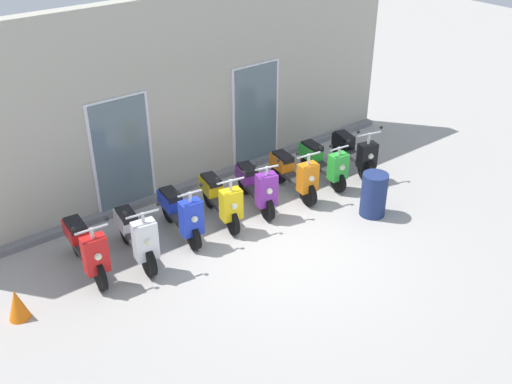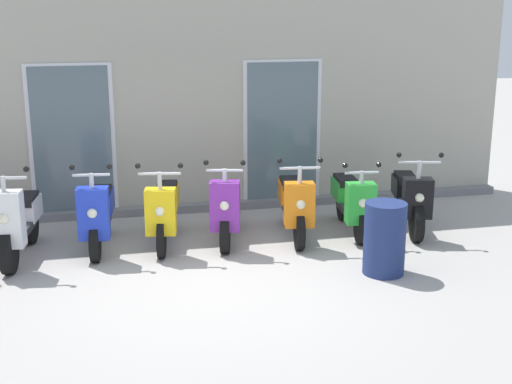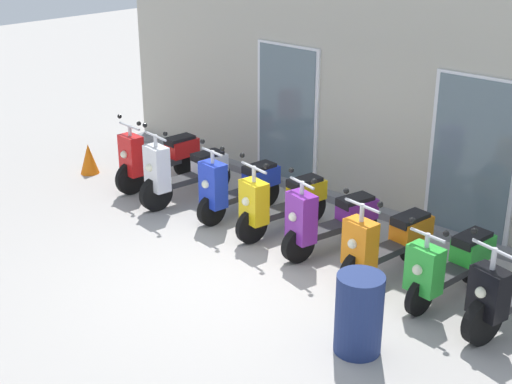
{
  "view_description": "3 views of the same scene",
  "coord_description": "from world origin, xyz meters",
  "px_view_note": "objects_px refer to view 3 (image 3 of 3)",
  "views": [
    {
      "loc": [
        -5.8,
        -6.62,
        6.15
      ],
      "look_at": [
        -0.02,
        0.81,
        0.74
      ],
      "focal_mm": 41.85,
      "sensor_mm": 36.0,
      "label": 1
    },
    {
      "loc": [
        -1.18,
        -7.49,
        3.1
      ],
      "look_at": [
        0.7,
        0.8,
        0.81
      ],
      "focal_mm": 48.87,
      "sensor_mm": 36.0,
      "label": 2
    },
    {
      "loc": [
        5.5,
        -5.59,
        4.33
      ],
      "look_at": [
        -0.44,
        0.91,
        0.76
      ],
      "focal_mm": 50.4,
      "sensor_mm": 36.0,
      "label": 3
    }
  ],
  "objects_px": {
    "scooter_purple": "(329,220)",
    "scooter_green": "(450,263)",
    "scooter_red": "(158,157)",
    "traffic_cone": "(89,159)",
    "trash_bin": "(359,314)",
    "scooter_blue": "(237,186)",
    "scooter_yellow": "(281,201)",
    "scooter_white": "(184,172)",
    "scooter_orange": "(387,242)"
  },
  "relations": [
    {
      "from": "scooter_purple",
      "to": "scooter_green",
      "type": "bearing_deg",
      "value": -1.27
    },
    {
      "from": "scooter_red",
      "to": "scooter_purple",
      "type": "xyz_separation_m",
      "value": [
        3.51,
        -0.05,
        -0.04
      ]
    },
    {
      "from": "traffic_cone",
      "to": "trash_bin",
      "type": "xyz_separation_m",
      "value": [
        6.42,
        -1.24,
        0.18
      ]
    },
    {
      "from": "traffic_cone",
      "to": "trash_bin",
      "type": "relative_size",
      "value": 0.6
    },
    {
      "from": "scooter_blue",
      "to": "traffic_cone",
      "type": "relative_size",
      "value": 2.9
    },
    {
      "from": "scooter_red",
      "to": "traffic_cone",
      "type": "xyz_separation_m",
      "value": [
        -1.32,
        -0.42,
        -0.24
      ]
    },
    {
      "from": "scooter_blue",
      "to": "trash_bin",
      "type": "bearing_deg",
      "value": -26.52
    },
    {
      "from": "scooter_purple",
      "to": "scooter_yellow",
      "type": "bearing_deg",
      "value": 178.98
    },
    {
      "from": "traffic_cone",
      "to": "trash_bin",
      "type": "bearing_deg",
      "value": -10.9
    },
    {
      "from": "scooter_white",
      "to": "scooter_yellow",
      "type": "distance_m",
      "value": 1.85
    },
    {
      "from": "scooter_purple",
      "to": "scooter_green",
      "type": "xyz_separation_m",
      "value": [
        1.76,
        -0.04,
        0.0
      ]
    },
    {
      "from": "scooter_yellow",
      "to": "scooter_orange",
      "type": "distance_m",
      "value": 1.76
    },
    {
      "from": "scooter_yellow",
      "to": "scooter_orange",
      "type": "bearing_deg",
      "value": -2.48
    },
    {
      "from": "scooter_red",
      "to": "scooter_orange",
      "type": "bearing_deg",
      "value": -1.4
    },
    {
      "from": "scooter_white",
      "to": "scooter_yellow",
      "type": "xyz_separation_m",
      "value": [
        1.84,
        0.15,
        -0.0
      ]
    },
    {
      "from": "trash_bin",
      "to": "scooter_orange",
      "type": "bearing_deg",
      "value": 113.43
    },
    {
      "from": "scooter_white",
      "to": "scooter_orange",
      "type": "height_order",
      "value": "scooter_white"
    },
    {
      "from": "scooter_blue",
      "to": "scooter_yellow",
      "type": "xyz_separation_m",
      "value": [
        0.86,
        -0.02,
        0.0
      ]
    },
    {
      "from": "scooter_purple",
      "to": "scooter_orange",
      "type": "relative_size",
      "value": 0.97
    },
    {
      "from": "traffic_cone",
      "to": "scooter_white",
      "type": "bearing_deg",
      "value": 6.48
    },
    {
      "from": "scooter_white",
      "to": "traffic_cone",
      "type": "distance_m",
      "value": 2.17
    },
    {
      "from": "scooter_red",
      "to": "scooter_purple",
      "type": "distance_m",
      "value": 3.51
    },
    {
      "from": "scooter_purple",
      "to": "scooter_orange",
      "type": "xyz_separation_m",
      "value": [
        0.92,
        -0.06,
        0.0
      ]
    },
    {
      "from": "scooter_orange",
      "to": "scooter_green",
      "type": "relative_size",
      "value": 1.04
    },
    {
      "from": "scooter_red",
      "to": "scooter_blue",
      "type": "xyz_separation_m",
      "value": [
        1.81,
        -0.01,
        -0.02
      ]
    },
    {
      "from": "scooter_purple",
      "to": "traffic_cone",
      "type": "bearing_deg",
      "value": -175.56
    },
    {
      "from": "scooter_yellow",
      "to": "traffic_cone",
      "type": "xyz_separation_m",
      "value": [
        -3.98,
        -0.39,
        -0.22
      ]
    },
    {
      "from": "scooter_white",
      "to": "scooter_purple",
      "type": "relative_size",
      "value": 1.07
    },
    {
      "from": "scooter_purple",
      "to": "scooter_orange",
      "type": "bearing_deg",
      "value": -3.8
    },
    {
      "from": "scooter_yellow",
      "to": "scooter_green",
      "type": "xyz_separation_m",
      "value": [
        2.6,
        -0.05,
        -0.02
      ]
    },
    {
      "from": "scooter_white",
      "to": "scooter_blue",
      "type": "distance_m",
      "value": 1.0
    },
    {
      "from": "scooter_red",
      "to": "scooter_green",
      "type": "height_order",
      "value": "scooter_red"
    },
    {
      "from": "scooter_white",
      "to": "scooter_green",
      "type": "xyz_separation_m",
      "value": [
        4.44,
        0.09,
        -0.02
      ]
    },
    {
      "from": "scooter_green",
      "to": "trash_bin",
      "type": "bearing_deg",
      "value": -96.13
    },
    {
      "from": "scooter_green",
      "to": "traffic_cone",
      "type": "bearing_deg",
      "value": -177.08
    },
    {
      "from": "scooter_blue",
      "to": "scooter_purple",
      "type": "distance_m",
      "value": 1.7
    },
    {
      "from": "trash_bin",
      "to": "scooter_green",
      "type": "bearing_deg",
      "value": 83.87
    },
    {
      "from": "scooter_red",
      "to": "scooter_purple",
      "type": "relative_size",
      "value": 1.09
    },
    {
      "from": "scooter_green",
      "to": "traffic_cone",
      "type": "relative_size",
      "value": 2.93
    },
    {
      "from": "scooter_white",
      "to": "scooter_blue",
      "type": "height_order",
      "value": "scooter_white"
    },
    {
      "from": "scooter_orange",
      "to": "traffic_cone",
      "type": "xyz_separation_m",
      "value": [
        -5.75,
        -0.31,
        -0.21
      ]
    },
    {
      "from": "scooter_white",
      "to": "scooter_green",
      "type": "height_order",
      "value": "scooter_white"
    },
    {
      "from": "traffic_cone",
      "to": "scooter_purple",
      "type": "bearing_deg",
      "value": 4.44
    },
    {
      "from": "scooter_white",
      "to": "scooter_blue",
      "type": "relative_size",
      "value": 1.08
    },
    {
      "from": "scooter_purple",
      "to": "trash_bin",
      "type": "height_order",
      "value": "scooter_purple"
    },
    {
      "from": "scooter_orange",
      "to": "trash_bin",
      "type": "bearing_deg",
      "value": -66.57
    },
    {
      "from": "scooter_yellow",
      "to": "scooter_blue",
      "type": "bearing_deg",
      "value": 178.75
    },
    {
      "from": "scooter_purple",
      "to": "trash_bin",
      "type": "distance_m",
      "value": 2.27
    },
    {
      "from": "scooter_purple",
      "to": "scooter_red",
      "type": "bearing_deg",
      "value": 179.23
    },
    {
      "from": "scooter_green",
      "to": "trash_bin",
      "type": "height_order",
      "value": "scooter_green"
    }
  ]
}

